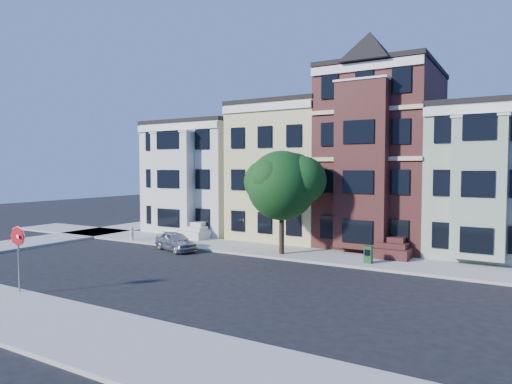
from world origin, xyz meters
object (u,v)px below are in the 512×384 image
Objects in this scene: fire_hydrant at (132,235)px; stop_sign at (19,255)px; parked_car at (176,241)px; newspaper_box at (368,255)px; street_tree at (282,190)px.

stop_sign reaches higher than fire_hydrant.
parked_car is 3.85× the size of newspaper_box.
fire_hydrant is at bearing -179.43° from newspaper_box.
stop_sign is at bearing -63.32° from fire_hydrant.
newspaper_box is (12.29, 1.91, 0.00)m from parked_car.
street_tree is 6.43m from newspaper_box.
fire_hydrant is 14.18m from stop_sign.
parked_car is 11.62m from stop_sign.
parked_car reaches higher than fire_hydrant.
street_tree is 12.55m from fire_hydrant.
newspaper_box is 0.30× the size of stop_sign.
stop_sign is (1.19, -11.50, 1.12)m from parked_car.
fire_hydrant is at bearing 98.50° from parked_car.
stop_sign is at bearing -153.31° from parked_car.
parked_car is 12.43m from newspaper_box.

